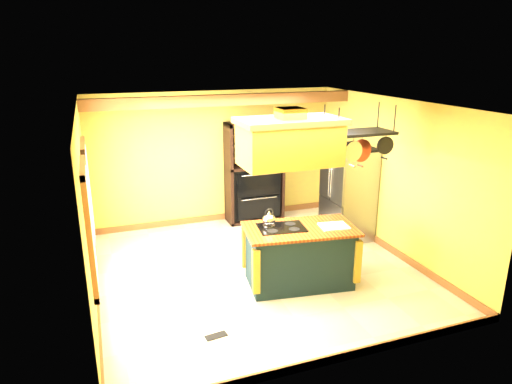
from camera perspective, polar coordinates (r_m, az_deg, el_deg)
floor at (r=7.59m, az=0.16°, el=-9.75°), size 5.00×5.00×0.00m
ceiling at (r=6.80m, az=0.18°, el=10.97°), size 5.00×5.00×0.00m
wall_back at (r=9.38m, az=-5.11°, el=4.29°), size 5.00×0.02×2.70m
wall_front at (r=4.96m, az=10.26°, el=-8.03°), size 5.00×0.02×2.70m
wall_left at (r=6.68m, az=-20.41°, el=-2.13°), size 0.02×5.00×2.70m
wall_right at (r=8.24m, az=16.72°, el=1.79°), size 0.02×5.00×2.70m
ceiling_beam at (r=8.42m, az=-3.89°, el=11.39°), size 5.00×0.15×0.20m
window_near at (r=5.91m, az=-20.07°, el=-4.08°), size 0.06×1.06×1.56m
window_far at (r=7.24m, az=-20.21°, el=-0.24°), size 0.06×1.06×1.56m
kitchen_island at (r=7.03m, az=5.41°, el=-7.87°), size 1.76×1.14×1.11m
range_hood at (r=6.40m, az=4.25°, el=6.44°), size 1.46×0.82×0.80m
pot_rack at (r=6.93m, az=12.66°, el=6.52°), size 1.09×0.51×0.88m
refrigerator at (r=8.79m, az=11.38°, el=-0.34°), size 0.75×0.88×1.73m
hutch at (r=9.52m, az=-0.27°, el=1.26°), size 1.17×0.54×2.08m
floor_register at (r=6.05m, az=-5.01°, el=-17.47°), size 0.29×0.16×0.01m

